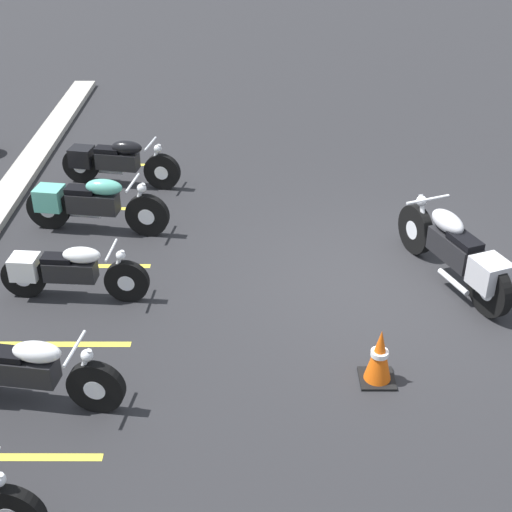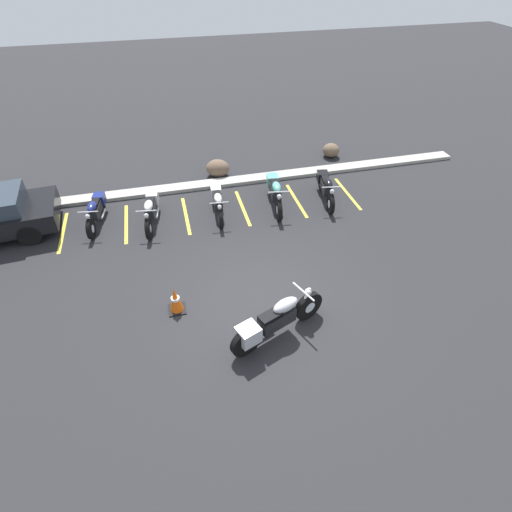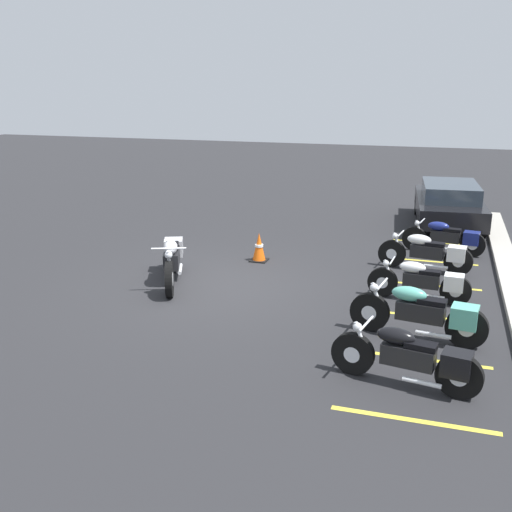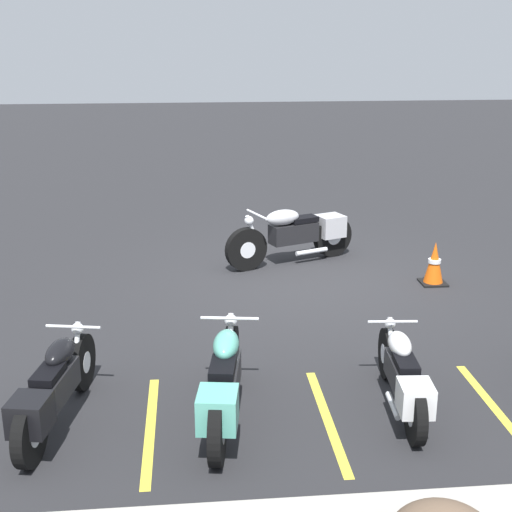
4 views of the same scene
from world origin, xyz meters
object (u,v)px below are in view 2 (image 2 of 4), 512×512
parked_bike_0 (96,210)px  landscape_rock_1 (218,168)px  landscape_rock_0 (331,150)px  traffic_cone (176,300)px  parked_bike_2 (218,201)px  parked_bike_4 (326,187)px  motorcycle_silver_featured (274,321)px  parked_bike_3 (275,191)px  parked_bike_1 (151,209)px

parked_bike_0 → landscape_rock_1: (4.04, 1.97, -0.12)m
parked_bike_0 → landscape_rock_0: size_ratio=3.13×
landscape_rock_0 → traffic_cone: bearing=-134.6°
parked_bike_2 → parked_bike_4: (3.57, -0.01, 0.03)m
landscape_rock_0 → landscape_rock_1: bearing=-174.0°
motorcycle_silver_featured → traffic_cone: bearing=124.7°
parked_bike_0 → parked_bike_3: size_ratio=0.89×
parked_bike_0 → traffic_cone: parked_bike_0 is taller
parked_bike_4 → landscape_rock_0: bearing=164.8°
parked_bike_4 → traffic_cone: (-5.23, -3.84, -0.12)m
parked_bike_0 → traffic_cone: 4.70m
parked_bike_1 → landscape_rock_1: bearing=142.3°
parked_bike_1 → parked_bike_2: parked_bike_1 is taller
parked_bike_3 → landscape_rock_1: parked_bike_3 is taller
parked_bike_2 → landscape_rock_0: size_ratio=3.09×
parked_bike_2 → parked_bike_3: parked_bike_3 is taller
landscape_rock_1 → parked_bike_0: bearing=-154.0°
motorcycle_silver_featured → parked_bike_1: (-2.36, 5.20, -0.07)m
motorcycle_silver_featured → landscape_rock_0: motorcycle_silver_featured is taller
landscape_rock_1 → parked_bike_3: bearing=-57.5°
landscape_rock_0 → traffic_cone: traffic_cone is taller
parked_bike_2 → landscape_rock_1: (0.40, 2.38, -0.11)m
motorcycle_silver_featured → parked_bike_3: motorcycle_silver_featured is taller
parked_bike_2 → parked_bike_4: size_ratio=0.93×
motorcycle_silver_featured → parked_bike_0: motorcycle_silver_featured is taller
parked_bike_3 → parked_bike_2: bearing=-79.3°
parked_bike_3 → landscape_rock_1: 2.74m
parked_bike_4 → landscape_rock_1: bearing=-116.6°
parked_bike_1 → parked_bike_2: size_ratio=1.06×
parked_bike_3 → landscape_rock_0: (3.08, 2.78, -0.21)m
landscape_rock_1 → parked_bike_4: bearing=-37.1°
landscape_rock_1 → traffic_cone: bearing=-108.3°
landscape_rock_0 → landscape_rock_1: (-4.54, -0.47, 0.04)m
parked_bike_3 → motorcycle_silver_featured: bearing=-8.0°
parked_bike_3 → traffic_cone: 5.29m
motorcycle_silver_featured → parked_bike_2: (-0.33, 5.17, -0.10)m
parked_bike_0 → parked_bike_1: (1.61, -0.37, 0.02)m
parked_bike_0 → parked_bike_2: 3.66m
parked_bike_1 → parked_bike_2: 2.03m
parked_bike_2 → parked_bike_3: 1.87m
parked_bike_4 → parked_bike_0: bearing=-82.9°
parked_bike_3 → parked_bike_4: size_ratio=1.06×
parked_bike_1 → landscape_rock_1: (2.43, 2.35, -0.14)m
parked_bike_1 → motorcycle_silver_featured: bearing=32.7°
parked_bike_2 → landscape_rock_0: 5.72m
parked_bike_0 → landscape_rock_1: size_ratio=2.43×
landscape_rock_0 → landscape_rock_1: landscape_rock_1 is taller
parked_bike_4 → landscape_rock_0: parked_bike_4 is taller
motorcycle_silver_featured → parked_bike_1: 5.72m
parked_bike_1 → traffic_cone: (0.37, -3.89, -0.11)m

